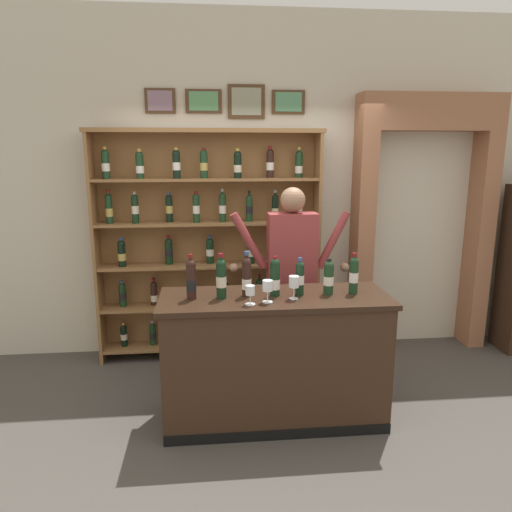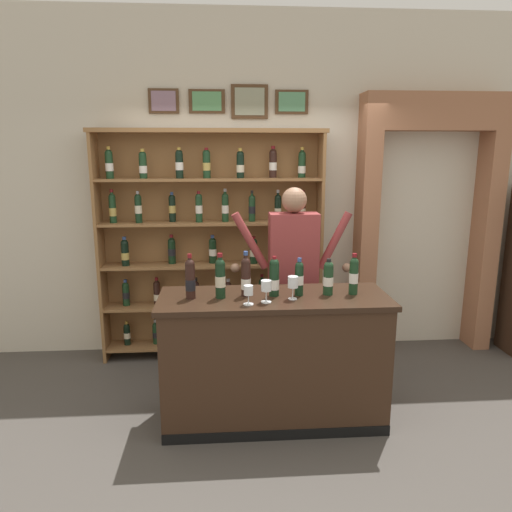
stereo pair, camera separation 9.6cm
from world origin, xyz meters
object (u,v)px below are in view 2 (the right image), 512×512
(tasting_bottle_prosecco, at_px, (354,275))
(wine_glass_right, at_px, (248,292))
(tasting_bottle_vin_santo, at_px, (246,276))
(tasting_bottle_riserva, at_px, (328,277))
(wine_glass_left, at_px, (293,283))
(tasting_bottle_rosso, at_px, (299,277))
(tasting_bottle_chianti, at_px, (220,277))
(tasting_bottle_super_tuscan, at_px, (274,277))
(wine_glass_center, at_px, (266,287))
(shopkeeper, at_px, (293,263))
(wine_shelf, at_px, (211,239))
(tasting_counter, at_px, (274,359))
(tasting_bottle_grappa, at_px, (190,279))

(tasting_bottle_prosecco, height_order, wine_glass_right, tasting_bottle_prosecco)
(tasting_bottle_vin_santo, relative_size, tasting_bottle_riserva, 1.23)
(wine_glass_left, bearing_deg, tasting_bottle_rosso, 57.13)
(tasting_bottle_chianti, bearing_deg, tasting_bottle_riserva, 1.80)
(tasting_bottle_super_tuscan, xyz_separation_m, tasting_bottle_prosecco, (0.60, 0.00, 0.01))
(tasting_bottle_vin_santo, relative_size, tasting_bottle_rosso, 1.18)
(tasting_bottle_riserva, height_order, tasting_bottle_prosecco, tasting_bottle_prosecco)
(tasting_bottle_prosecco, bearing_deg, wine_glass_center, -167.15)
(shopkeeper, bearing_deg, wine_glass_center, -111.22)
(tasting_bottle_vin_santo, bearing_deg, tasting_bottle_chianti, -168.53)
(wine_shelf, xyz_separation_m, wine_glass_right, (0.29, -1.46, -0.11))
(shopkeeper, relative_size, tasting_bottle_super_tuscan, 5.81)
(shopkeeper, distance_m, wine_glass_left, 0.76)
(shopkeeper, relative_size, wine_glass_right, 12.58)
(tasting_bottle_rosso, height_order, tasting_bottle_riserva, tasting_bottle_rosso)
(tasting_counter, xyz_separation_m, wine_glass_center, (-0.07, -0.14, 0.62))
(tasting_bottle_super_tuscan, xyz_separation_m, wine_glass_right, (-0.20, -0.20, -0.05))
(tasting_bottle_grappa, distance_m, tasting_bottle_super_tuscan, 0.62)
(tasting_bottle_grappa, height_order, tasting_bottle_rosso, tasting_bottle_grappa)
(shopkeeper, relative_size, tasting_bottle_chianti, 5.23)
(wine_glass_left, bearing_deg, tasting_bottle_prosecco, 11.27)
(tasting_counter, bearing_deg, tasting_bottle_super_tuscan, 87.69)
(wine_shelf, bearing_deg, wine_glass_left, -65.52)
(tasting_counter, distance_m, tasting_bottle_prosecco, 0.89)
(wine_shelf, relative_size, tasting_bottle_vin_santo, 6.68)
(wine_shelf, height_order, wine_glass_left, wine_shelf)
(tasting_counter, xyz_separation_m, tasting_bottle_grappa, (-0.62, -0.01, 0.65))
(tasting_bottle_super_tuscan, bearing_deg, tasting_bottle_rosso, -0.21)
(tasting_bottle_vin_santo, bearing_deg, tasting_bottle_prosecco, -1.01)
(shopkeeper, height_order, tasting_bottle_rosso, shopkeeper)
(wine_glass_left, bearing_deg, tasting_bottle_vin_santo, 162.07)
(tasting_bottle_chianti, bearing_deg, tasting_bottle_prosecco, 1.38)
(wine_glass_center, distance_m, wine_glass_right, 0.14)
(tasting_bottle_vin_santo, distance_m, tasting_bottle_super_tuscan, 0.21)
(tasting_bottle_rosso, bearing_deg, tasting_bottle_super_tuscan, 179.79)
(tasting_bottle_chianti, bearing_deg, tasting_counter, 1.65)
(tasting_bottle_chianti, xyz_separation_m, tasting_bottle_riserva, (0.81, 0.03, -0.02))
(tasting_counter, relative_size, tasting_bottle_rosso, 6.01)
(tasting_bottle_riserva, xyz_separation_m, tasting_bottle_prosecco, (0.19, -0.00, 0.02))
(tasting_bottle_chianti, distance_m, wine_glass_left, 0.53)
(tasting_counter, relative_size, tasting_bottle_chianti, 5.12)
(tasting_bottle_prosecco, bearing_deg, shopkeeper, 118.94)
(shopkeeper, bearing_deg, tasting_counter, -109.85)
(tasting_bottle_prosecco, distance_m, wine_glass_left, 0.49)
(wine_shelf, height_order, tasting_bottle_vin_santo, wine_shelf)
(wine_shelf, relative_size, tasting_bottle_chianti, 6.73)
(tasting_bottle_grappa, relative_size, wine_glass_right, 2.39)
(wine_shelf, distance_m, tasting_bottle_riserva, 1.55)
(wine_glass_left, bearing_deg, tasting_counter, 147.17)
(tasting_bottle_grappa, bearing_deg, shopkeeper, 38.21)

